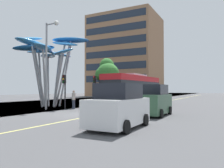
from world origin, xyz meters
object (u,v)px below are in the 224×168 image
(traffic_light_kerb_near, at_px, (64,84))
(pedestrian, at_px, (74,100))
(car_parked_near, at_px, (119,107))
(street_lamp, at_px, (49,54))
(no_entry_sign, at_px, (98,91))
(leaf_sculpture, at_px, (50,50))
(red_bus, at_px, (134,88))
(traffic_light_kerb_far, at_px, (95,84))
(car_parked_mid, at_px, (154,101))

(traffic_light_kerb_near, distance_m, pedestrian, 1.76)
(car_parked_near, height_order, street_lamp, street_lamp)
(traffic_light_kerb_near, relative_size, no_entry_sign, 1.23)
(street_lamp, xyz_separation_m, no_entry_sign, (0.55, 7.98, -3.38))
(car_parked_near, bearing_deg, leaf_sculpture, 145.57)
(leaf_sculpture, distance_m, street_lamp, 4.25)
(car_parked_near, distance_m, no_entry_sign, 16.57)
(leaf_sculpture, bearing_deg, no_entry_sign, 56.01)
(car_parked_near, bearing_deg, no_entry_sign, 124.45)
(leaf_sculpture, distance_m, traffic_light_kerb_near, 5.76)
(car_parked_near, distance_m, pedestrian, 11.38)
(red_bus, distance_m, street_lamp, 10.74)
(traffic_light_kerb_far, distance_m, no_entry_sign, 2.56)
(car_parked_mid, bearing_deg, pedestrian, 168.26)
(traffic_light_kerb_near, height_order, traffic_light_kerb_far, traffic_light_kerb_far)
(traffic_light_kerb_near, distance_m, car_parked_mid, 9.04)
(leaf_sculpture, distance_m, pedestrian, 6.87)
(car_parked_mid, bearing_deg, traffic_light_kerb_far, 146.65)
(car_parked_mid, distance_m, street_lamp, 10.72)
(pedestrian, relative_size, no_entry_sign, 0.67)
(red_bus, bearing_deg, traffic_light_kerb_near, -114.96)
(leaf_sculpture, height_order, street_lamp, street_lamp)
(car_parked_mid, bearing_deg, traffic_light_kerb_near, 174.32)
(red_bus, xyz_separation_m, traffic_light_kerb_near, (-3.76, -8.09, 0.35))
(red_bus, relative_size, car_parked_mid, 2.73)
(street_lamp, height_order, no_entry_sign, street_lamp)
(car_parked_mid, distance_m, no_entry_sign, 12.23)
(car_parked_near, xyz_separation_m, street_lamp, (-9.92, 5.67, 4.12))
(leaf_sculpture, distance_m, no_entry_sign, 7.44)
(traffic_light_kerb_far, relative_size, car_parked_mid, 0.85)
(red_bus, distance_m, no_entry_sign, 4.37)
(traffic_light_kerb_near, xyz_separation_m, pedestrian, (0.42, 0.88, -1.47))
(car_parked_near, xyz_separation_m, car_parked_mid, (-0.02, 5.81, 0.03))
(traffic_light_kerb_far, xyz_separation_m, car_parked_mid, (8.46, -5.57, -1.44))
(red_bus, height_order, traffic_light_kerb_near, red_bus)
(traffic_light_kerb_near, relative_size, street_lamp, 0.40)
(car_parked_mid, relative_size, no_entry_sign, 1.53)
(traffic_light_kerb_near, distance_m, street_lamp, 3.12)
(traffic_light_kerb_near, relative_size, traffic_light_kerb_far, 0.95)
(car_parked_near, height_order, pedestrian, car_parked_near)
(traffic_light_kerb_far, relative_size, pedestrian, 1.92)
(car_parked_near, xyz_separation_m, pedestrian, (-8.49, 7.57, -0.12))
(leaf_sculpture, bearing_deg, car_parked_mid, -12.88)
(red_bus, relative_size, traffic_light_kerb_near, 3.38)
(street_lamp, bearing_deg, red_bus, 62.35)
(car_parked_mid, height_order, no_entry_sign, no_entry_sign)
(red_bus, bearing_deg, pedestrian, -114.88)
(traffic_light_kerb_near, bearing_deg, no_entry_sign, 93.74)
(leaf_sculpture, distance_m, car_parked_mid, 14.00)
(traffic_light_kerb_near, height_order, pedestrian, traffic_light_kerb_near)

